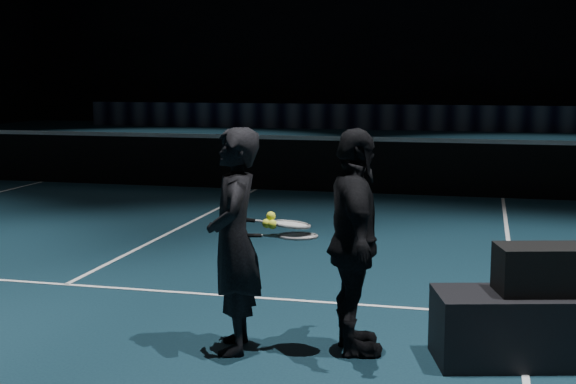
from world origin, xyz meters
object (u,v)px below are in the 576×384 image
tennis_balls (270,222)px  player_a (234,241)px  player_b (354,242)px  player_bench (554,327)px  racket_upper (291,224)px  racket_bag (557,269)px  racket_lower (298,236)px

tennis_balls → player_a: bearing=-168.5°
tennis_balls → player_b: bearing=9.9°
player_bench → player_a: 2.30m
player_bench → tennis_balls: 2.10m
racket_upper → player_bench: bearing=-8.5°
racket_bag → player_b: 1.39m
player_a → racket_lower: size_ratio=2.36×
racket_bag → racket_upper: (-1.82, -0.19, 0.26)m
player_a → player_bench: bearing=82.7°
racket_upper → tennis_balls: 0.15m
player_b → player_a: bearing=83.2°
racket_bag → player_a: bearing=172.9°
player_bench → racket_lower: 1.88m
player_b → racket_upper: 0.47m
tennis_balls → racket_lower: bearing=8.9°
racket_upper → tennis_balls: (-0.14, -0.06, 0.02)m
player_a → player_b: same height
player_bench → tennis_balls: size_ratio=13.64×
player_bench → racket_upper: size_ratio=2.41×
player_b → racket_lower: player_b is taller
player_a → tennis_balls: size_ratio=13.37×
racket_upper → player_b: bearing=-9.1°
racket_bag → player_a: 2.24m
racket_bag → racket_upper: 1.85m
player_bench → racket_bag: racket_bag is taller
player_a → player_b: size_ratio=1.00×
player_bench → racket_lower: bearing=172.3°
player_b → tennis_balls: player_b is taller
racket_bag → player_bench: bearing=0.0°
racket_bag → tennis_balls: bearing=172.5°
player_bench → racket_upper: racket_upper is taller
racket_bag → player_a: player_a is taller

